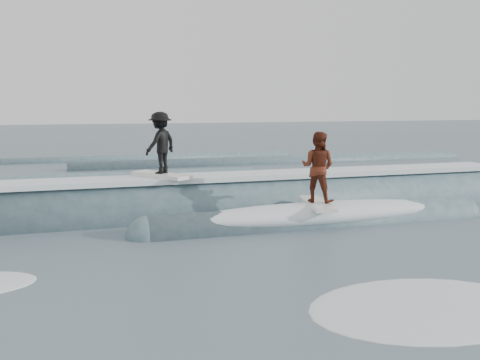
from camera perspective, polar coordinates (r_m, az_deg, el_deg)
name	(u,v)px	position (r m, az deg, el deg)	size (l,w,h in m)	color
ground	(323,277)	(10.10, 8.89, -10.15)	(160.00, 160.00, 0.00)	#40545D
breaking_wave	(242,213)	(15.42, 0.16, -3.51)	(23.47, 3.85, 2.14)	#38565E
surfer_black	(161,145)	(14.94, -8.48, 3.66)	(1.50, 2.00, 1.80)	white
surfer_red	(318,170)	(14.00, 8.29, 1.04)	(1.12, 2.07, 1.93)	white
whitewater	(246,292)	(9.20, 0.65, -11.90)	(15.68, 5.20, 0.10)	white
far_swells	(156,168)	(26.70, -9.00, 1.23)	(36.12, 8.65, 0.80)	#38565E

